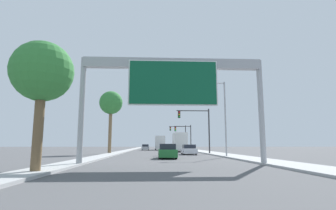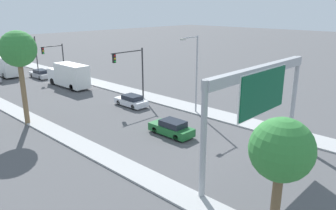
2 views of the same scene
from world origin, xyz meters
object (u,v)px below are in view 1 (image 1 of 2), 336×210
car_far_center (176,147)px  car_near_center (145,147)px  traffic_light_far_intersection (180,133)px  truck_box_primary (179,142)px  truck_box_secondary (160,143)px  traffic_light_near_intersection (199,123)px  street_lamp_right (222,112)px  palm_tree_background (111,104)px  palm_tree_foreground (42,73)px  car_far_right (167,152)px  traffic_light_mid_block (185,133)px  car_near_right (189,150)px  sign_gantry (173,80)px

car_far_center → car_near_center: bearing=158.6°
car_far_center → traffic_light_far_intersection: size_ratio=0.75×
truck_box_primary → truck_box_secondary: (-3.50, 15.29, -0.05)m
traffic_light_near_intersection → traffic_light_far_intersection: bearing=89.8°
street_lamp_right → palm_tree_background: bearing=144.8°
truck_box_primary → palm_tree_foreground: bearing=-105.6°
car_far_right → car_far_center: bearing=84.1°
truck_box_secondary → palm_tree_foreground: 53.80m
traffic_light_mid_block → palm_tree_background: palm_tree_background is taller
truck_box_primary → street_lamp_right: size_ratio=0.99×
car_near_center → traffic_light_far_intersection: traffic_light_far_intersection is taller
car_near_right → car_near_center: (-7.00, 26.43, 0.00)m
car_near_right → traffic_light_far_intersection: 31.70m
truck_box_primary → truck_box_secondary: bearing=102.9°
palm_tree_background → truck_box_primary: bearing=44.5°
truck_box_primary → traffic_light_mid_block: (1.99, 7.19, 2.03)m
palm_tree_foreground → palm_tree_background: palm_tree_background is taller
car_far_center → car_far_right: car_far_right is taller
car_far_center → street_lamp_right: street_lamp_right is taller
truck_box_primary → traffic_light_far_intersection: (1.86, 17.19, 2.46)m
car_near_center → truck_box_primary: (7.00, -12.17, 1.13)m
car_far_right → palm_tree_foreground: palm_tree_foreground is taller
sign_gantry → car_near_center: bearing=94.4°
sign_gantry → car_near_right: size_ratio=3.06×
car_near_center → traffic_light_near_intersection: bearing=-70.7°
traffic_light_mid_block → street_lamp_right: (1.01, -28.79, 1.33)m
car_near_center → traffic_light_near_intersection: size_ratio=0.69×
truck_box_secondary → car_far_right: bearing=-90.0°
car_far_right → traffic_light_near_intersection: traffic_light_near_intersection is taller
truck_box_secondary → street_lamp_right: size_ratio=0.89×
car_near_right → car_far_right: car_far_right is taller
truck_box_primary → traffic_light_near_intersection: traffic_light_near_intersection is taller
car_far_center → car_far_right: 33.81m
car_far_right → street_lamp_right: (6.50, 2.61, 4.46)m
car_far_center → traffic_light_near_intersection: size_ratio=0.71×
car_near_center → palm_tree_foreground: size_ratio=0.68×
truck_box_primary → traffic_light_far_intersection: size_ratio=1.36×
car_near_right → car_far_right: bearing=-109.4°
car_far_right → traffic_light_mid_block: size_ratio=0.78×
palm_tree_foreground → palm_tree_background: 26.72m
traffic_light_near_intersection → traffic_light_far_intersection: size_ratio=1.06×
car_far_center → traffic_light_mid_block: size_ratio=0.84×
sign_gantry → traffic_light_near_intersection: (5.23, 20.12, -1.55)m
car_far_center → truck_box_primary: (-0.00, -9.42, 1.11)m
sign_gantry → traffic_light_far_intersection: sign_gantry is taller
truck_box_secondary → street_lamp_right: street_lamp_right is taller
traffic_light_near_intersection → car_far_right: bearing=-114.7°
traffic_light_far_intersection → palm_tree_foreground: (-12.47, -55.12, 0.81)m
sign_gantry → car_far_right: bearing=90.0°
sign_gantry → car_near_right: (3.50, 18.68, -5.41)m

